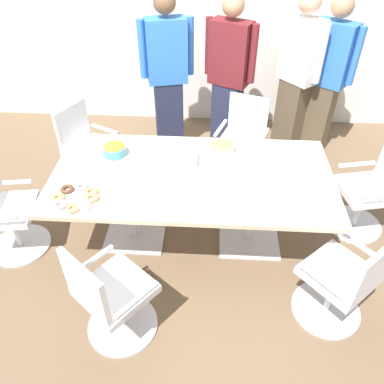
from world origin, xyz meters
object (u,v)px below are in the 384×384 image
Objects in this scene: conference_table at (192,185)px; person_standing_3 at (326,76)px; person_standing_0 at (167,74)px; office_chair_5 at (88,152)px; snack_bowl_chips_orange at (114,149)px; office_chair_0 at (3,215)px; office_chair_1 at (111,299)px; person_standing_2 at (297,73)px; plate_stack at (293,181)px; napkin_pile at (186,158)px; office_chair_3 at (369,194)px; snack_bowl_cookies at (222,147)px; office_chair_2 at (343,283)px; person_standing_1 at (229,76)px; office_chair_4 at (242,144)px; donut_platter at (76,198)px.

person_standing_3 is (1.43, 1.67, 0.33)m from conference_table.
person_standing_0 is (-0.38, 1.59, 0.34)m from conference_table.
office_chair_5 is 4.34× the size of snack_bowl_chips_orange.
office_chair_0 is 1.00× the size of office_chair_5.
office_chair_0 is 1.40m from office_chair_1.
person_standing_3 is (0.33, -0.04, -0.02)m from person_standing_2.
napkin_pile is at bearing 163.98° from plate_stack.
snack_bowl_cookies is at bearing 72.77° from office_chair_3.
office_chair_1 is 1.00× the size of office_chair_2.
person_standing_3 is 9.32× the size of napkin_pile.
person_standing_0 is (1.28, 1.84, 0.56)m from office_chair_0.
office_chair_3 reaches higher than napkin_pile.
napkin_pile is (-0.38, -1.41, -0.18)m from person_standing_1.
office_chair_5 reaches higher than snack_bowl_cookies.
snack_bowl_chips_orange is at bearing 52.63° from office_chair_4.
office_chair_5 is at bearing 163.87° from snack_bowl_cookies.
office_chair_1 is at bearing -118.17° from snack_bowl_cookies.
office_chair_2 reaches higher than plate_stack.
office_chair_4 is 1.23m from plate_stack.
snack_bowl_cookies is at bearing 143.15° from plate_stack.
person_standing_3 is 8.64× the size of snack_bowl_chips_orange.
office_chair_2 is 1.62m from napkin_pile.
person_standing_2 is 2.34m from snack_bowl_chips_orange.
napkin_pile is (-1.72, -0.06, 0.37)m from office_chair_3.
snack_bowl_cookies is at bearing 56.48° from conference_table.
snack_bowl_chips_orange is (0.46, -0.54, 0.40)m from office_chair_5.
snack_bowl_chips_orange is 1.09× the size of plate_stack.
napkin_pile is at bearing 101.64° from person_standing_2.
plate_stack is (1.22, -1.66, -0.20)m from person_standing_0.
snack_bowl_chips_orange is (0.94, 0.50, 0.40)m from office_chair_0.
office_chair_4 is 0.79m from person_standing_1.
donut_platter is (-0.89, -0.39, 0.15)m from conference_table.
person_standing_2 is 1.59m from snack_bowl_cookies.
office_chair_5 is 1.79m from person_standing_1.
person_standing_0 is 1.00× the size of person_standing_2.
person_standing_3 is (1.94, 2.72, 0.54)m from office_chair_1.
person_standing_3 is at bearing 112.99° from office_chair_0.
office_chair_1 is 0.50× the size of person_standing_1.
plate_stack is (0.52, -1.67, -0.19)m from person_standing_1.
snack_bowl_cookies is at bearing 7.28° from snack_bowl_chips_orange.
conference_table is 1.69m from office_chair_3.
office_chair_4 reaches higher than conference_table.
person_standing_1 is (-0.84, 2.41, 0.55)m from office_chair_2.
person_standing_2 is (2.77, 1.96, 0.56)m from office_chair_0.
office_chair_3 is 1.00× the size of office_chair_5.
office_chair_2 is 0.50× the size of person_standing_1.
person_standing_2 is (1.48, 0.12, -0.00)m from person_standing_0.
person_standing_2 reaches higher than napkin_pile.
office_chair_1 is 2.47× the size of donut_platter.
person_standing_0 is (-0.87, 0.53, 0.56)m from office_chair_4.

